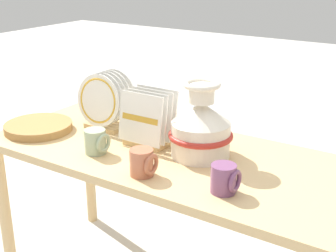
{
  "coord_description": "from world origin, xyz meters",
  "views": [
    {
      "loc": [
        0.97,
        -1.49,
        1.48
      ],
      "look_at": [
        0.0,
        0.0,
        0.83
      ],
      "focal_mm": 50.0,
      "sensor_mm": 36.0,
      "label": 1
    }
  ],
  "objects": [
    {
      "name": "mug_plum_glaze",
      "position": [
        0.35,
        -0.2,
        0.77
      ],
      "size": [
        0.1,
        0.09,
        0.1
      ],
      "color": "#7A4770",
      "rests_on": "display_table"
    },
    {
      "name": "display_table",
      "position": [
        0.0,
        0.0,
        0.63
      ],
      "size": [
        1.55,
        0.69,
        0.72
      ],
      "color": "tan",
      "rests_on": "ground_plane"
    },
    {
      "name": "ceramic_vase",
      "position": [
        0.13,
        0.03,
        0.84
      ],
      "size": [
        0.26,
        0.26,
        0.31
      ],
      "color": "silver",
      "rests_on": "display_table"
    },
    {
      "name": "mug_sage_glaze",
      "position": [
        -0.23,
        -0.18,
        0.77
      ],
      "size": [
        0.1,
        0.09,
        0.1
      ],
      "color": "#9EB28E",
      "rests_on": "display_table"
    },
    {
      "name": "wicker_charger_stack",
      "position": [
        -0.63,
        -0.12,
        0.74
      ],
      "size": [
        0.31,
        0.31,
        0.04
      ],
      "color": "#AD7F47",
      "rests_on": "display_table"
    },
    {
      "name": "dish_rack_round_plates",
      "position": [
        -0.39,
        0.07,
        0.84
      ],
      "size": [
        0.24,
        0.15,
        0.26
      ],
      "color": "tan",
      "rests_on": "display_table"
    },
    {
      "name": "mug_terracotta_glaze",
      "position": [
        0.04,
        -0.24,
        0.77
      ],
      "size": [
        0.1,
        0.09,
        0.1
      ],
      "color": "#B76647",
      "rests_on": "display_table"
    },
    {
      "name": "dish_rack_square_plates",
      "position": [
        -0.11,
        0.02,
        0.81
      ],
      "size": [
        0.21,
        0.15,
        0.23
      ],
      "color": "tan",
      "rests_on": "display_table"
    }
  ]
}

